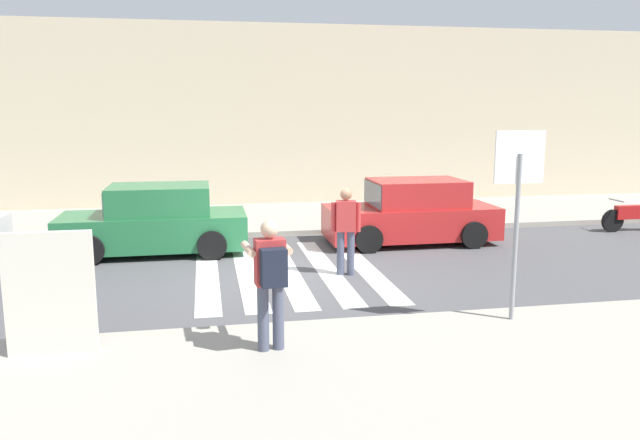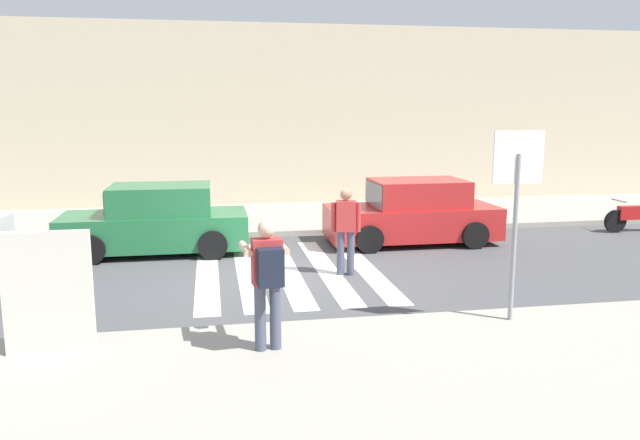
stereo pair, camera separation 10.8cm
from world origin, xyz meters
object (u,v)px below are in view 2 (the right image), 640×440
Objects in this scene: photographer_with_backpack at (268,274)px; parked_car_red at (413,214)px; advertising_board at (48,293)px; motorcycle at (635,216)px; parked_car_green at (157,221)px; stop_sign at (517,183)px; pedestrian_crossing at (346,226)px.

photographer_with_backpack is 7.77m from parked_car_red.
motorcycle is at bearing 26.08° from advertising_board.
photographer_with_backpack is at bearing -73.81° from parked_car_green.
parked_car_red is at bearing 57.70° from photographer_with_backpack.
stop_sign is 1.62× the size of photographer_with_backpack.
photographer_with_backpack is 1.08× the size of advertising_board.
photographer_with_backpack is 4.39m from pedestrian_crossing.
advertising_board is at bearing -97.98° from parked_car_green.
photographer_with_backpack is 0.98× the size of motorcycle.
advertising_board is (-6.91, -6.14, 0.21)m from parked_car_red.
photographer_with_backpack reaches higher than parked_car_red.
parked_car_red is 2.56× the size of advertising_board.
advertising_board reaches higher than parked_car_green.
stop_sign is 1.59× the size of motorcycle.
advertising_board is at bearing -142.74° from pedestrian_crossing.
pedestrian_crossing is 0.42× the size of parked_car_red.
stop_sign is at bearing 8.76° from photographer_with_backpack.
parked_car_red is 2.33× the size of motorcycle.
motorcycle is at bearing 2.75° from parked_car_red.
stop_sign reaches higher than pedestrian_crossing.
pedestrian_crossing is at bearing -34.35° from parked_car_green.
advertising_board is (-6.43, -0.15, -1.25)m from stop_sign.
stop_sign is at bearing -47.11° from parked_car_green.
pedestrian_crossing is 0.42× the size of parked_car_green.
motorcycle is at bearing 43.03° from stop_sign.
motorcycle is (8.50, 2.90, -0.56)m from pedestrian_crossing.
stop_sign reaches higher than parked_car_green.
stop_sign is at bearing -62.52° from pedestrian_crossing.
motorcycle is 14.67m from advertising_board.
pedestrian_crossing is (1.90, 3.96, -0.19)m from photographer_with_backpack.
photographer_with_backpack is 6.84m from parked_car_green.
parked_car_red is at bearing 49.13° from pedestrian_crossing.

